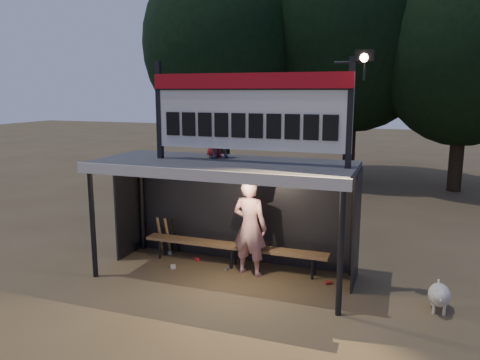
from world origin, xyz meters
The scene contains 13 objects.
ground centered at (0.00, 0.00, 0.00)m, with size 80.00×80.00×0.00m, color brown.
player centered at (0.45, 0.27, 0.99)m, with size 0.72×0.47×1.98m, color white.
child_a centered at (-0.32, 0.40, 2.86)m, with size 0.53×0.41×1.09m, color slate.
child_b centered at (-0.38, 0.49, 2.74)m, with size 0.41×0.27×0.84m, color red.
dugout_shelter centered at (0.00, 0.24, 1.85)m, with size 5.10×2.08×2.32m.
scoreboard_assembly centered at (0.56, -0.01, 3.32)m, with size 4.10×0.27×1.99m.
bench centered at (0.00, 0.55, 0.43)m, with size 4.00×0.35×0.48m.
tree_left centered at (-4.00, 10.00, 5.51)m, with size 6.46×6.46×9.27m.
tree_mid centered at (1.00, 11.50, 6.17)m, with size 7.22×7.22×10.36m.
tree_right centered at (5.00, 10.50, 5.19)m, with size 6.08×6.08×8.72m.
dog centered at (3.97, -0.18, 0.28)m, with size 0.36×0.81×0.49m.
bats centered at (-1.70, 0.82, 0.43)m, with size 0.47×0.32×0.84m.
litter centered at (-0.37, 0.39, 0.04)m, with size 3.78×0.87×0.08m.
Camera 1 is at (3.32, -8.21, 3.64)m, focal length 35.00 mm.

